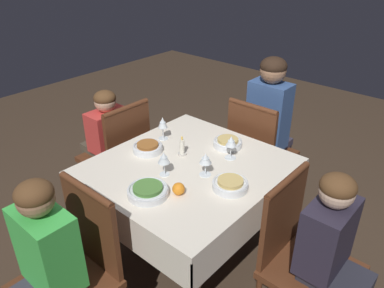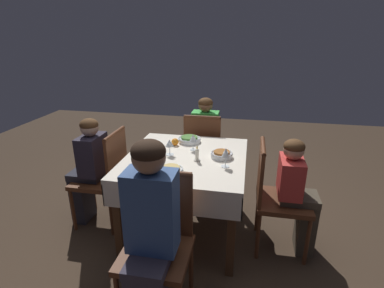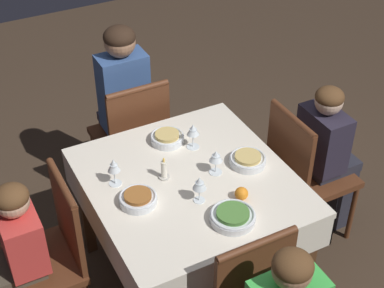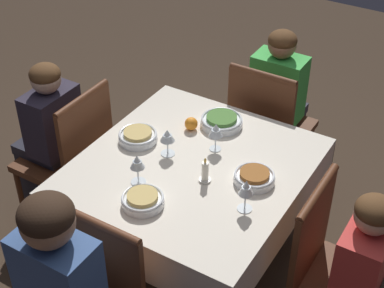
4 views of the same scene
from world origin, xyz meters
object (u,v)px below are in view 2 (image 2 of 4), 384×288
object	(u,v)px
person_child_red	(297,192)
candle_centerpiece	(197,156)
chair_north	(275,193)
person_adult_denim	(150,229)
wine_glass_east	(162,153)
wine_glass_south	(170,144)
chair_south	(106,174)
person_child_green	(206,138)
bowl_south	(150,150)
chair_east	(159,237)
chair_west	(203,149)
wine_glass_north	(226,153)
person_child_dark	(88,167)
bowl_west	(189,139)
bowl_north	(222,154)
bowl_east	(171,170)
dining_table	(186,167)
orange_fruit	(175,142)
wine_glass_west	(193,139)

from	to	relation	value
person_child_red	candle_centerpiece	world-z (taller)	person_child_red
chair_north	person_adult_denim	xyz separation A→B (m)	(0.89, -0.77, 0.17)
wine_glass_east	wine_glass_south	distance (m)	0.25
chair_south	person_child_green	bearing A→B (deg)	140.99
wine_glass_east	bowl_south	bearing A→B (deg)	-144.20
person_adult_denim	chair_east	bearing A→B (deg)	90.00
chair_east	candle_centerpiece	world-z (taller)	chair_east
chair_west	person_child_red	bearing A→B (deg)	136.02
wine_glass_north	bowl_south	size ratio (longest dim) A/B	0.82
person_child_dark	bowl_west	distance (m)	0.99
chair_north	person_child_dark	bearing A→B (deg)	87.99
chair_west	candle_centerpiece	xyz separation A→B (m)	(0.88, 0.08, 0.28)
chair_east	chair_south	size ratio (longest dim) A/B	1.00
candle_centerpiece	bowl_north	bearing A→B (deg)	119.74
chair_west	bowl_north	bearing A→B (deg)	109.81
chair_west	wine_glass_south	xyz separation A→B (m)	(0.79, -0.18, 0.34)
chair_north	bowl_east	distance (m)	0.89
dining_table	bowl_east	distance (m)	0.37
bowl_east	bowl_north	size ratio (longest dim) A/B	1.00
dining_table	wine_glass_south	bearing A→B (deg)	-95.04
chair_west	person_child_dark	bearing A→B (deg)	40.12
person_child_green	bowl_south	bearing A→B (deg)	68.84
chair_west	wine_glass_north	xyz separation A→B (m)	(0.95, 0.32, 0.35)
chair_south	orange_fruit	bearing A→B (deg)	113.46
chair_south	wine_glass_south	world-z (taller)	chair_south
chair_east	wine_glass_east	distance (m)	0.68
person_adult_denim	candle_centerpiece	bearing A→B (deg)	82.39
chair_east	chair_west	distance (m)	1.61
chair_east	wine_glass_north	xyz separation A→B (m)	(-0.66, 0.36, 0.35)
bowl_south	wine_glass_west	distance (m)	0.40
person_adult_denim	orange_fruit	world-z (taller)	person_adult_denim
dining_table	wine_glass_west	bearing A→B (deg)	168.69
person_child_dark	candle_centerpiece	xyz separation A→B (m)	(0.06, 1.05, 0.22)
bowl_south	bowl_west	distance (m)	0.44
wine_glass_east	orange_fruit	bearing A→B (deg)	-178.20
bowl_north	wine_glass_north	xyz separation A→B (m)	(0.19, 0.05, 0.09)
chair_south	wine_glass_west	bearing A→B (deg)	102.63
bowl_north	candle_centerpiece	bearing A→B (deg)	-60.26
chair_north	candle_centerpiece	bearing A→B (deg)	89.87
person_adult_denim	orange_fruit	size ratio (longest dim) A/B	18.10
bowl_east	bowl_west	world-z (taller)	same
person_child_green	wine_glass_south	xyz separation A→B (m)	(0.96, -0.18, 0.26)
bowl_south	wine_glass_south	xyz separation A→B (m)	(0.02, 0.19, 0.08)
dining_table	chair_west	world-z (taller)	chair_west
chair_north	person_child_dark	size ratio (longest dim) A/B	0.90
chair_south	bowl_east	size ratio (longest dim) A/B	4.99
wine_glass_east	orange_fruit	world-z (taller)	wine_glass_east
person_child_dark	person_child_green	size ratio (longest dim) A/B	0.97
person_adult_denim	wine_glass_north	world-z (taller)	person_adult_denim
bowl_east	person_adult_denim	bearing A→B (deg)	2.94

